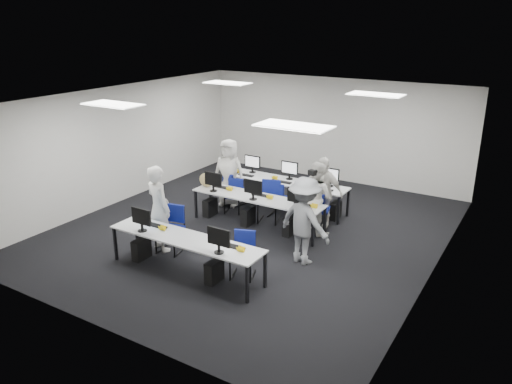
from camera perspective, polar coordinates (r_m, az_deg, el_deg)
The scene contains 23 objects.
room at distance 10.97m, azimuth -0.39°, elevation 2.89°, with size 9.00×9.02×3.00m.
ceiling_panels at distance 10.64m, azimuth -0.41°, elevation 10.58°, with size 5.20×4.60×0.02m.
desk_front at distance 9.42m, azimuth -8.09°, elevation -5.47°, with size 3.20×0.70×0.73m.
desk_mid at distance 11.39m, azimuth 0.15°, elevation -0.82°, with size 3.20×0.70×0.73m.
desk_back at distance 12.54m, azimuth 3.45°, elevation 1.06°, with size 3.20×0.70×0.73m.
equipment_front at distance 9.66m, azimuth -8.96°, elevation -6.99°, with size 2.51×0.41×1.19m.
equipment_mid at distance 11.58m, azimuth -0.71°, elevation -2.18°, with size 2.91×0.41×1.19m.
equipment_back at distance 12.58m, azimuth 4.23°, elevation -0.45°, with size 2.91×0.41×1.19m.
chair_0 at distance 10.51m, azimuth -9.69°, elevation -5.12°, with size 0.55×0.59×0.96m.
chair_1 at distance 9.41m, azimuth -1.50°, elevation -8.08°, with size 0.55×0.57×0.86m.
chair_2 at distance 12.44m, azimuth -2.52°, elevation -1.14°, with size 0.51×0.53×0.82m.
chair_3 at distance 11.86m, azimuth 1.52°, elevation -1.92°, with size 0.60×0.63×0.97m.
chair_4 at distance 11.51m, azimuth 7.16°, elevation -2.80°, with size 0.57×0.60×0.93m.
chair_5 at distance 12.92m, azimuth -2.54°, elevation -0.26°, with size 0.56×0.59×0.88m.
chair_6 at distance 12.20m, azimuth 2.63°, elevation -1.48°, with size 0.46×0.50×0.87m.
chair_7 at distance 11.64m, azimuth 6.99°, elevation -2.67°, with size 0.49×0.52×0.87m.
handbag at distance 12.10m, azimuth -5.71°, elevation 1.38°, with size 0.40×0.26×0.33m, color #A38B54.
student_0 at distance 10.40m, azimuth -11.04°, elevation -1.84°, with size 0.66×0.44×1.82m, color white.
student_1 at distance 11.17m, azimuth 6.89°, elevation -0.62°, with size 0.80×0.62×1.64m, color white.
student_2 at distance 12.72m, azimuth -3.09°, elevation 2.22°, with size 0.85×0.55×1.73m, color white.
student_3 at distance 11.49m, azimuth 7.57°, elevation -0.01°, with size 0.97×0.41×1.66m, color white.
photographer at distance 9.71m, azimuth 5.57°, elevation -3.31°, with size 1.14×0.65×1.76m, color slate.
dslr_camera at distance 9.52m, azimuth 6.45°, elevation 2.22°, with size 0.14×0.18×0.10m, color black.
Camera 1 is at (5.52, -8.96, 4.60)m, focal length 35.00 mm.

